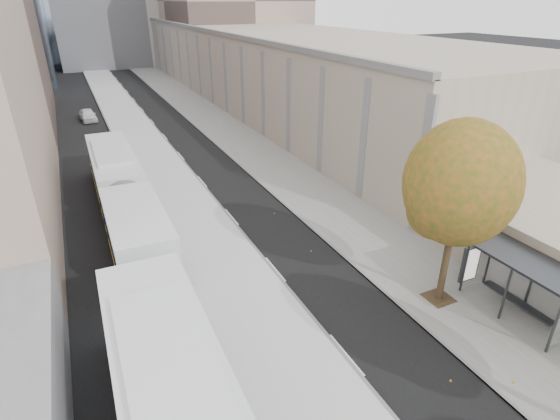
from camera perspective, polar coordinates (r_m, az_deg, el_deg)
bus_platform at (r=34.79m, az=-16.03°, el=5.92°), size 4.25×150.00×0.15m
sidewalk at (r=36.80m, az=-3.68°, el=7.90°), size 4.75×150.00×0.08m
building_tan at (r=66.56m, az=-4.15°, el=19.49°), size 18.00×92.00×8.00m
bus_shelter at (r=19.14m, az=29.68°, el=-6.61°), size 1.90×4.40×2.53m
tree_c at (r=17.38m, az=22.54°, el=3.18°), size 4.20×4.20×7.28m
bus_far at (r=25.88m, az=-19.83°, el=2.00°), size 2.57×17.19×2.86m
distant_car at (r=49.87m, az=-23.79°, el=11.28°), size 1.66×3.61×1.20m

